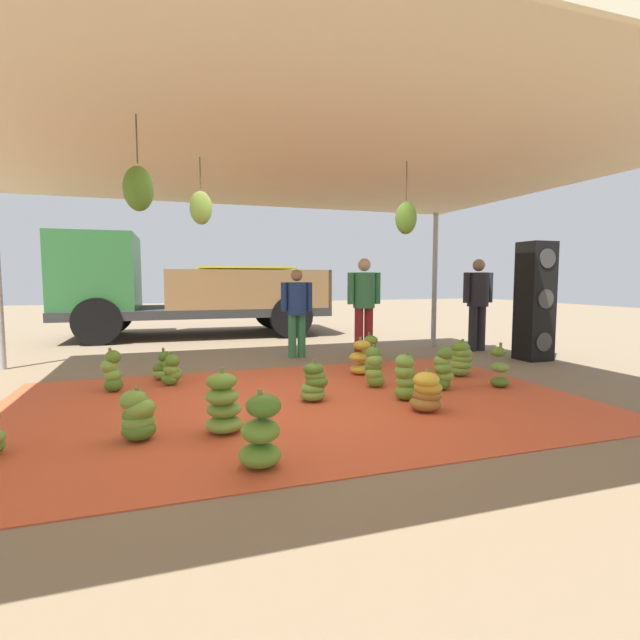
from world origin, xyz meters
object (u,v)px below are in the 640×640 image
Objects in this scene: banana_bunch_11 at (360,359)px; banana_bunch_15 at (223,405)px; banana_bunch_7 at (443,370)px; banana_bunch_6 at (261,434)px; worker_1 at (297,306)px; banana_bunch_5 at (138,416)px; worker_0 at (478,298)px; banana_bunch_13 at (427,393)px; banana_bunch_4 at (499,369)px; banana_bunch_0 at (314,383)px; banana_bunch_2 at (374,368)px; speaker_stack at (535,301)px; cargo_truck_main at (184,288)px; worker_2 at (364,299)px; banana_bunch_3 at (172,371)px; banana_bunch_14 at (461,360)px; banana_bunch_10 at (369,351)px; banana_bunch_8 at (112,372)px; banana_bunch_9 at (163,366)px; banana_bunch_1 at (406,378)px.

banana_bunch_15 is at bearing -138.09° from banana_bunch_11.
banana_bunch_7 is 2.91m from banana_bunch_15.
banana_bunch_6 is 4.89m from worker_1.
banana_bunch_5 is 0.26× the size of worker_0.
banana_bunch_4 is at bearing 24.05° from banana_bunch_13.
banana_bunch_0 is 0.87× the size of banana_bunch_2.
banana_bunch_4 is 2.60m from speaker_stack.
banana_bunch_11 is at bearing -175.96° from speaker_stack.
banana_bunch_4 is at bearing -19.05° from banana_bunch_2.
banana_bunch_2 is 0.09× the size of cargo_truck_main.
cargo_truck_main is at bearing 112.54° from banana_bunch_7.
worker_2 is (2.81, 4.51, 0.77)m from banana_bunch_6.
cargo_truck_main is at bearing 86.10° from banana_bunch_3.
banana_bunch_14 is 2.29m from speaker_stack.
banana_bunch_2 is at bearing 22.65° from banana_bunch_5.
speaker_stack is at bearing -6.98° from banana_bunch_10.
banana_bunch_15 is 0.34× the size of worker_2.
banana_bunch_13 is at bearing -0.28° from banana_bunch_5.
banana_bunch_5 is at bearing 134.33° from banana_bunch_6.
cargo_truck_main is (-2.08, 6.42, 0.92)m from banana_bunch_2.
banana_bunch_8 is 1.24× the size of banana_bunch_9.
banana_bunch_8 is at bearing 148.52° from banana_bunch_13.
cargo_truck_main is 4.28m from worker_1.
banana_bunch_6 reaches higher than banana_bunch_2.
banana_bunch_10 is at bearing -53.43° from worker_1.
worker_2 reaches higher than banana_bunch_13.
banana_bunch_14 is (3.33, 2.28, -0.02)m from banana_bunch_6.
banana_bunch_2 is 2.63m from worker_1.
banana_bunch_11 reaches higher than banana_bunch_0.
worker_0 reaches higher than banana_bunch_5.
banana_bunch_14 is at bearing -52.43° from worker_1.
banana_bunch_4 is (2.44, -0.12, 0.04)m from banana_bunch_0.
banana_bunch_13 is (0.99, -0.77, -0.01)m from banana_bunch_0.
banana_bunch_9 is at bearing 133.41° from banana_bunch_0.
banana_bunch_1 is at bearing -24.62° from banana_bunch_8.
banana_bunch_15 reaches higher than banana_bunch_2.
speaker_stack is (2.92, -0.36, 0.77)m from banana_bunch_10.
banana_bunch_7 is 2.96m from worker_2.
banana_bunch_5 is at bearing -160.92° from speaker_stack.
worker_2 is (0.18, 2.85, 0.77)m from banana_bunch_7.
banana_bunch_4 reaches higher than banana_bunch_14.
worker_2 is at bearing 74.68° from banana_bunch_1.
banana_bunch_9 is at bearing -179.25° from banana_bunch_10.
banana_bunch_3 is at bearing 101.09° from banana_bunch_15.
worker_1 reaches higher than banana_bunch_7.
speaker_stack is (5.34, 3.06, 0.75)m from banana_bunch_6.
banana_bunch_1 is 3.31m from banana_bunch_9.
banana_bunch_14 is (1.46, 0.22, -0.01)m from banana_bunch_2.
banana_bunch_0 is 2.44m from banana_bunch_4.
banana_bunch_11 is 0.93× the size of banana_bunch_15.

